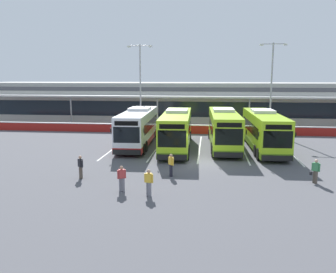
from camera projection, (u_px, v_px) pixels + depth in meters
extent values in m
plane|color=#4C4C51|center=(198.00, 163.00, 28.61)|extent=(200.00, 200.00, 0.00)
cube|color=beige|center=(204.00, 104.00, 54.55)|extent=(70.00, 10.00, 5.50)
cube|color=#19232D|center=(203.00, 109.00, 49.72)|extent=(66.00, 0.08, 2.20)
cube|color=#4C4C51|center=(203.00, 89.00, 49.22)|extent=(68.00, 0.08, 0.60)
cube|color=beige|center=(203.00, 97.00, 47.94)|extent=(67.00, 3.00, 0.24)
cube|color=gray|center=(204.00, 84.00, 54.03)|extent=(70.00, 10.00, 0.50)
cylinder|color=#999999|center=(71.00, 111.00, 49.27)|extent=(0.20, 0.20, 4.20)
cylinder|color=#999999|center=(157.00, 112.00, 47.84)|extent=(0.20, 0.20, 4.20)
cylinder|color=#999999|center=(249.00, 113.00, 46.42)|extent=(0.20, 0.20, 4.20)
cube|color=maroon|center=(202.00, 130.00, 42.71)|extent=(60.00, 0.36, 1.00)
cube|color=#B2B2B2|center=(202.00, 125.00, 42.62)|extent=(60.00, 0.40, 0.10)
cube|color=silver|center=(138.00, 127.00, 35.64)|extent=(2.93, 12.07, 3.19)
cube|color=#AD1E1E|center=(138.00, 139.00, 35.87)|extent=(2.95, 12.10, 0.56)
cube|color=black|center=(139.00, 124.00, 35.99)|extent=(2.88, 9.68, 0.96)
cube|color=black|center=(127.00, 135.00, 29.78)|extent=(2.31, 0.17, 1.40)
cube|color=black|center=(126.00, 123.00, 29.59)|extent=(2.05, 0.15, 0.40)
cube|color=silver|center=(140.00, 109.00, 36.32)|extent=(2.14, 2.86, 0.28)
cube|color=black|center=(127.00, 152.00, 29.93)|extent=(2.45, 0.24, 0.44)
cube|color=black|center=(144.00, 130.00, 29.94)|extent=(0.08, 0.12, 0.36)
cube|color=black|center=(111.00, 130.00, 30.18)|extent=(0.08, 0.12, 0.36)
cylinder|color=black|center=(155.00, 133.00, 40.29)|extent=(0.35, 1.05, 1.04)
cylinder|color=black|center=(135.00, 133.00, 40.49)|extent=(0.35, 1.05, 1.04)
cylinder|color=black|center=(145.00, 146.00, 32.64)|extent=(0.35, 1.05, 1.04)
cylinder|color=black|center=(120.00, 146.00, 32.84)|extent=(0.35, 1.05, 1.04)
cylinder|color=black|center=(143.00, 149.00, 31.27)|extent=(0.35, 1.05, 1.04)
cylinder|color=black|center=(117.00, 149.00, 31.47)|extent=(0.35, 1.05, 1.04)
cube|color=#9ED11E|center=(176.00, 129.00, 33.78)|extent=(2.93, 12.07, 3.19)
cube|color=#598419|center=(176.00, 143.00, 34.01)|extent=(2.95, 12.10, 0.56)
cube|color=black|center=(177.00, 126.00, 34.13)|extent=(2.88, 9.68, 0.96)
cube|color=black|center=(172.00, 139.00, 27.92)|extent=(2.31, 0.17, 1.40)
cube|color=black|center=(172.00, 127.00, 27.74)|extent=(2.05, 0.15, 0.40)
cube|color=silver|center=(177.00, 111.00, 34.46)|extent=(2.14, 2.86, 0.28)
cube|color=black|center=(172.00, 157.00, 28.07)|extent=(2.45, 0.24, 0.44)
cube|color=black|center=(190.00, 134.00, 28.08)|extent=(0.08, 0.12, 0.36)
cube|color=black|center=(155.00, 134.00, 28.32)|extent=(0.08, 0.12, 0.36)
cylinder|color=black|center=(190.00, 136.00, 38.44)|extent=(0.35, 1.05, 1.04)
cylinder|color=black|center=(168.00, 135.00, 38.64)|extent=(0.35, 1.05, 1.04)
cylinder|color=black|center=(188.00, 150.00, 30.78)|extent=(0.35, 1.05, 1.04)
cylinder|color=black|center=(161.00, 150.00, 30.98)|extent=(0.35, 1.05, 1.04)
cylinder|color=black|center=(187.00, 154.00, 29.41)|extent=(0.35, 1.05, 1.04)
cylinder|color=black|center=(159.00, 153.00, 29.61)|extent=(0.35, 1.05, 1.04)
cube|color=#9ED11E|center=(224.00, 128.00, 34.65)|extent=(2.93, 12.07, 3.19)
cube|color=#598419|center=(223.00, 141.00, 34.88)|extent=(2.95, 12.10, 0.56)
cube|color=black|center=(223.00, 125.00, 35.00)|extent=(2.88, 9.68, 0.96)
cube|color=black|center=(229.00, 137.00, 28.78)|extent=(2.31, 0.17, 1.40)
cube|color=black|center=(229.00, 125.00, 28.60)|extent=(2.05, 0.15, 0.40)
cube|color=silver|center=(223.00, 110.00, 35.33)|extent=(2.14, 2.86, 0.28)
cube|color=black|center=(228.00, 155.00, 28.94)|extent=(2.45, 0.24, 0.44)
cube|color=black|center=(246.00, 132.00, 28.95)|extent=(0.08, 0.12, 0.36)
cube|color=black|center=(211.00, 132.00, 29.19)|extent=(0.08, 0.12, 0.36)
cylinder|color=black|center=(231.00, 134.00, 39.30)|extent=(0.35, 1.05, 1.04)
cylinder|color=black|center=(210.00, 134.00, 39.50)|extent=(0.35, 1.05, 1.04)
cylinder|color=black|center=(239.00, 148.00, 31.65)|extent=(0.35, 1.05, 1.04)
cylinder|color=black|center=(213.00, 148.00, 31.85)|extent=(0.35, 1.05, 1.04)
cylinder|color=black|center=(241.00, 152.00, 30.27)|extent=(0.35, 1.05, 1.04)
cylinder|color=black|center=(213.00, 151.00, 30.47)|extent=(0.35, 1.05, 1.04)
cube|color=#9ED11E|center=(264.00, 130.00, 33.48)|extent=(2.93, 12.07, 3.19)
cube|color=#598419|center=(263.00, 143.00, 33.71)|extent=(2.95, 12.10, 0.56)
cube|color=black|center=(263.00, 127.00, 33.83)|extent=(2.88, 9.68, 0.96)
cube|color=black|center=(278.00, 140.00, 27.61)|extent=(2.31, 0.17, 1.40)
cube|color=black|center=(279.00, 127.00, 27.43)|extent=(2.05, 0.15, 0.40)
cube|color=silver|center=(263.00, 111.00, 34.16)|extent=(2.14, 2.86, 0.28)
cube|color=black|center=(277.00, 158.00, 27.77)|extent=(2.45, 0.24, 0.44)
cube|color=black|center=(296.00, 135.00, 27.78)|extent=(0.08, 0.12, 0.36)
cube|color=black|center=(259.00, 134.00, 28.02)|extent=(0.08, 0.12, 0.36)
cylinder|color=black|center=(267.00, 136.00, 38.13)|extent=(0.35, 1.05, 1.04)
cylinder|color=black|center=(244.00, 136.00, 38.33)|extent=(0.35, 1.05, 1.04)
cylinder|color=black|center=(284.00, 151.00, 30.48)|extent=(0.35, 1.05, 1.04)
cylinder|color=black|center=(256.00, 151.00, 30.68)|extent=(0.35, 1.05, 1.04)
cylinder|color=black|center=(288.00, 155.00, 29.10)|extent=(0.35, 1.05, 1.04)
cylinder|color=black|center=(259.00, 154.00, 29.30)|extent=(0.35, 1.05, 1.04)
cube|color=silver|center=(117.00, 146.00, 35.45)|extent=(0.14, 13.00, 0.01)
cube|color=silver|center=(158.00, 147.00, 34.97)|extent=(0.14, 13.00, 0.01)
cube|color=silver|center=(200.00, 148.00, 34.48)|extent=(0.14, 13.00, 0.01)
cube|color=silver|center=(243.00, 149.00, 34.00)|extent=(0.14, 13.00, 0.01)
cube|color=silver|center=(287.00, 150.00, 33.52)|extent=(0.14, 13.00, 0.01)
cube|color=#4C4238|center=(314.00, 177.00, 23.15)|extent=(0.22, 0.23, 0.84)
cube|color=#4C4238|center=(316.00, 177.00, 22.96)|extent=(0.22, 0.23, 0.84)
cube|color=#387F4C|center=(316.00, 167.00, 22.94)|extent=(0.40, 0.37, 0.56)
cube|color=#387F4C|center=(312.00, 167.00, 23.08)|extent=(0.13, 0.13, 0.54)
cube|color=#387F4C|center=(319.00, 168.00, 22.80)|extent=(0.13, 0.13, 0.54)
sphere|color=tan|center=(316.00, 161.00, 22.87)|extent=(0.22, 0.22, 0.22)
cube|color=black|center=(311.00, 173.00, 23.22)|extent=(0.25, 0.30, 0.22)
cylinder|color=black|center=(311.00, 171.00, 23.19)|extent=(0.02, 0.02, 0.16)
cube|color=#4C4238|center=(81.00, 172.00, 24.24)|extent=(0.22, 0.23, 0.84)
cube|color=#4C4238|center=(81.00, 173.00, 24.04)|extent=(0.22, 0.23, 0.84)
cube|color=black|center=(80.00, 163.00, 24.02)|extent=(0.40, 0.38, 0.56)
cube|color=black|center=(79.00, 163.00, 24.18)|extent=(0.13, 0.13, 0.54)
cube|color=black|center=(82.00, 164.00, 23.87)|extent=(0.13, 0.13, 0.54)
sphere|color=tan|center=(80.00, 157.00, 23.95)|extent=(0.22, 0.22, 0.22)
cube|color=slate|center=(148.00, 189.00, 20.68)|extent=(0.17, 0.20, 0.84)
cube|color=slate|center=(150.00, 190.00, 20.52)|extent=(0.17, 0.20, 0.84)
cube|color=gold|center=(149.00, 178.00, 20.48)|extent=(0.37, 0.27, 0.56)
cube|color=gold|center=(145.00, 178.00, 20.54)|extent=(0.11, 0.11, 0.54)
cube|color=gold|center=(152.00, 178.00, 20.42)|extent=(0.11, 0.11, 0.54)
sphere|color=tan|center=(149.00, 171.00, 20.41)|extent=(0.22, 0.22, 0.22)
cube|color=black|center=(171.00, 170.00, 24.77)|extent=(0.23, 0.23, 0.84)
cube|color=black|center=(171.00, 171.00, 24.58)|extent=(0.23, 0.23, 0.84)
cube|color=gold|center=(171.00, 161.00, 24.55)|extent=(0.39, 0.40, 0.56)
cube|color=gold|center=(169.00, 161.00, 24.73)|extent=(0.13, 0.13, 0.54)
cube|color=gold|center=(173.00, 162.00, 24.38)|extent=(0.13, 0.13, 0.54)
sphere|color=tan|center=(171.00, 155.00, 24.49)|extent=(0.22, 0.22, 0.22)
cube|color=slate|center=(120.00, 185.00, 21.46)|extent=(0.21, 0.22, 0.84)
cube|color=slate|center=(123.00, 185.00, 21.40)|extent=(0.21, 0.22, 0.84)
cube|color=#B23838|center=(122.00, 174.00, 21.31)|extent=(0.40, 0.35, 0.56)
cube|color=#B23838|center=(118.00, 175.00, 21.24)|extent=(0.13, 0.13, 0.54)
cube|color=#B23838|center=(125.00, 174.00, 21.39)|extent=(0.13, 0.13, 0.54)
sphere|color=tan|center=(121.00, 168.00, 21.24)|extent=(0.22, 0.22, 0.22)
cylinder|color=#9E9EA3|center=(140.00, 88.00, 45.28)|extent=(0.20, 0.20, 11.00)
cylinder|color=#9E9EA3|center=(140.00, 46.00, 44.35)|extent=(2.80, 0.10, 0.10)
cube|color=silver|center=(129.00, 47.00, 44.53)|extent=(0.44, 0.28, 0.20)
cube|color=silver|center=(151.00, 46.00, 44.21)|extent=(0.44, 0.28, 0.20)
cylinder|color=#9E9EA3|center=(271.00, 89.00, 42.74)|extent=(0.20, 0.20, 11.00)
cylinder|color=#9E9EA3|center=(273.00, 44.00, 41.81)|extent=(2.80, 0.10, 0.10)
cube|color=silver|center=(262.00, 45.00, 41.99)|extent=(0.44, 0.28, 0.20)
cube|color=silver|center=(285.00, 45.00, 41.67)|extent=(0.44, 0.28, 0.20)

